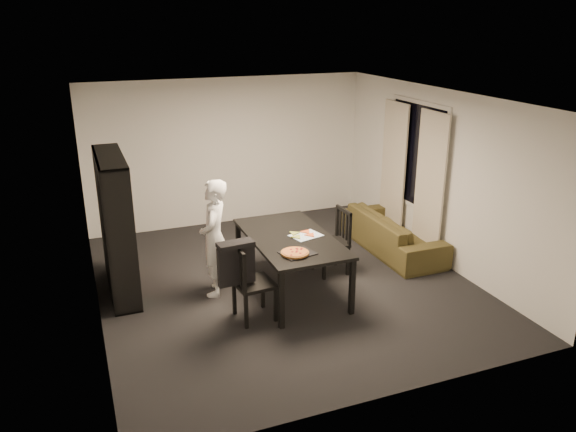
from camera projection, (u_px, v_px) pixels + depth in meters
name	position (u px, v px, depth m)	size (l,w,h in m)	color
room	(284.00, 195.00, 7.55)	(5.01, 5.51, 2.61)	black
window_pane	(417.00, 155.00, 8.86)	(0.02, 1.40, 1.60)	black
window_frame	(417.00, 155.00, 8.86)	(0.03, 1.52, 1.72)	white
curtain_left	(430.00, 186.00, 8.49)	(0.03, 0.70, 2.25)	beige
curtain_right	(393.00, 169.00, 9.40)	(0.03, 0.70, 2.25)	beige
bookshelf	(116.00, 225.00, 7.45)	(0.35, 1.50, 1.90)	black
dining_table	(291.00, 241.00, 7.53)	(1.05, 1.90, 0.79)	black
chair_left	(247.00, 278.00, 6.83)	(0.50, 0.50, 0.99)	black
chair_right	(336.00, 236.00, 8.16)	(0.46, 0.46, 0.96)	black
draped_jacket	(236.00, 261.00, 6.69)	(0.46, 0.23, 0.54)	black
person	(214.00, 238.00, 7.43)	(0.58, 0.38, 1.60)	white
baking_tray	(298.00, 253.00, 6.97)	(0.40, 0.32, 0.01)	black
pepperoni_pizza	(295.00, 253.00, 6.93)	(0.35, 0.35, 0.03)	#9C602D
kitchen_towel	(306.00, 236.00, 7.53)	(0.40, 0.30, 0.01)	white
pizza_slices	(302.00, 234.00, 7.55)	(0.37, 0.31, 0.01)	gold
sofa	(393.00, 232.00, 9.00)	(2.07, 0.81, 0.61)	#3A3617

